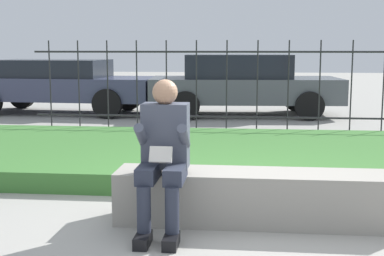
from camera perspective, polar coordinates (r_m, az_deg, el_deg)
ground_plane at (r=4.75m, az=4.55°, el=-9.97°), size 60.00×60.00×0.00m
stone_bench at (r=4.69m, az=6.98°, el=-7.68°), size 2.45×0.48×0.45m
person_seated_reader at (r=4.36m, az=-3.04°, el=-2.35°), size 0.42×0.73×1.25m
grass_berm at (r=7.02m, az=5.05°, el=-2.98°), size 9.33×3.34×0.22m
iron_fence at (r=9.23m, az=5.35°, el=4.44°), size 7.33×0.03×1.64m
car_parked_left at (r=12.92m, az=-14.03°, el=4.60°), size 4.60×2.04×1.25m
car_parked_center at (r=12.16m, az=5.41°, el=4.77°), size 4.33×2.18×1.37m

